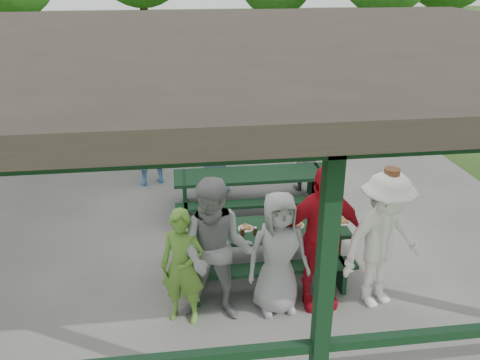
{
  "coord_description": "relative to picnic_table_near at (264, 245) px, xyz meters",
  "views": [
    {
      "loc": [
        -1.24,
        -7.43,
        4.32
      ],
      "look_at": [
        -0.29,
        -0.3,
        1.21
      ],
      "focal_mm": 38.0,
      "sensor_mm": 36.0,
      "label": 1
    }
  ],
  "objects": [
    {
      "name": "ground",
      "position": [
        0.06,
        1.2,
        -0.57
      ],
      "size": [
        90.0,
        90.0,
        0.0
      ],
      "primitive_type": "plane",
      "color": "#2C4B17",
      "rests_on": "ground"
    },
    {
      "name": "concrete_slab",
      "position": [
        0.06,
        1.2,
        -0.52
      ],
      "size": [
        10.0,
        8.0,
        0.1
      ],
      "primitive_type": "cube",
      "color": "slate",
      "rests_on": "ground"
    },
    {
      "name": "pavilion_structure",
      "position": [
        0.06,
        1.2,
        2.6
      ],
      "size": [
        10.6,
        8.6,
        3.24
      ],
      "color": "black",
      "rests_on": "concrete_slab"
    },
    {
      "name": "picnic_table_near",
      "position": [
        0.0,
        0.0,
        0.0
      ],
      "size": [
        2.36,
        1.39,
        0.75
      ],
      "color": "black",
      "rests_on": "concrete_slab"
    },
    {
      "name": "picnic_table_far",
      "position": [
        0.16,
        2.0,
        0.01
      ],
      "size": [
        2.81,
        1.39,
        0.75
      ],
      "color": "black",
      "rests_on": "concrete_slab"
    },
    {
      "name": "table_setting",
      "position": [
        -0.09,
        0.03,
        0.32
      ],
      "size": [
        2.4,
        0.45,
        0.1
      ],
      "color": "white",
      "rests_on": "picnic_table_near"
    },
    {
      "name": "contestant_green",
      "position": [
        -1.18,
        -0.88,
        0.3
      ],
      "size": [
        0.65,
        0.54,
        1.53
      ],
      "primitive_type": "imported",
      "rotation": [
        0.0,
        0.0,
        -0.35
      ],
      "color": "#5C9032",
      "rests_on": "concrete_slab"
    },
    {
      "name": "contestant_grey_left",
      "position": [
        -0.76,
        -0.9,
        0.49
      ],
      "size": [
        1.08,
        0.94,
        1.91
      ],
      "primitive_type": "imported",
      "rotation": [
        0.0,
        0.0,
        -0.26
      ],
      "color": "gray",
      "rests_on": "concrete_slab"
    },
    {
      "name": "contestant_grey_mid",
      "position": [
        0.03,
        -0.83,
        0.37
      ],
      "size": [
        0.86,
        0.6,
        1.67
      ],
      "primitive_type": "imported",
      "rotation": [
        0.0,
        0.0,
        0.09
      ],
      "color": "#97979A",
      "rests_on": "concrete_slab"
    },
    {
      "name": "contestant_red",
      "position": [
        0.58,
        -0.79,
        0.52
      ],
      "size": [
        1.19,
        0.57,
        1.98
      ],
      "primitive_type": "imported",
      "rotation": [
        0.0,
        0.0,
        0.07
      ],
      "color": "#B2101C",
      "rests_on": "concrete_slab"
    },
    {
      "name": "contestant_white_fedora",
      "position": [
        1.38,
        -0.88,
        0.47
      ],
      "size": [
        1.37,
        1.04,
        1.93
      ],
      "rotation": [
        0.0,
        0.0,
        0.31
      ],
      "color": "white",
      "rests_on": "concrete_slab"
    },
    {
      "name": "spectator_lblue",
      "position": [
        -0.45,
        2.93,
        0.3
      ],
      "size": [
        1.49,
        0.72,
        1.54
      ],
      "primitive_type": "imported",
      "rotation": [
        0.0,
        0.0,
        2.95
      ],
      "color": "#7D98C2",
      "rests_on": "concrete_slab"
    },
    {
      "name": "spectator_blue",
      "position": [
        -1.72,
        3.53,
        0.51
      ],
      "size": [
        0.84,
        0.7,
        1.96
      ],
      "primitive_type": "imported",
      "rotation": [
        0.0,
        0.0,
        3.53
      ],
      "color": "teal",
      "rests_on": "concrete_slab"
    },
    {
      "name": "spectator_grey",
      "position": [
        1.33,
        2.88,
        0.31
      ],
      "size": [
        0.92,
        0.82,
        1.56
      ],
      "primitive_type": "imported",
      "rotation": [
        0.0,
        0.0,
        2.77
      ],
      "color": "gray",
      "rests_on": "concrete_slab"
    },
    {
      "name": "pickup_truck",
      "position": [
        2.89,
        10.65,
        0.24
      ],
      "size": [
        6.42,
        4.57,
        1.62
      ],
      "primitive_type": "imported",
      "rotation": [
        0.0,
        0.0,
        1.21
      ],
      "color": "silver",
      "rests_on": "ground"
    },
    {
      "name": "farm_trailer",
      "position": [
        -1.75,
        9.14,
        0.11
      ],
      "size": [
        3.91,
        2.41,
        1.36
      ],
      "rotation": [
        0.0,
        0.0,
        0.31
      ],
      "color": "#1B4795",
      "rests_on": "ground"
    }
  ]
}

